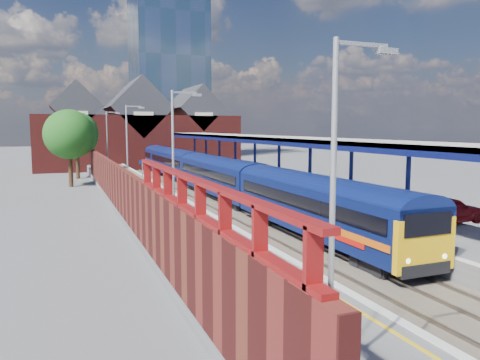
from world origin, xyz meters
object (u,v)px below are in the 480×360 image
Objects in this scene: lamp_post_c at (129,143)px; lamp_post_d at (108,139)px; parked_car_blue at (301,180)px; train at (195,167)px; platform_sign at (142,169)px; lamp_post_b at (176,154)px; lamp_post_a at (339,190)px; parked_car_dark at (414,204)px; parked_car_red at (447,210)px.

lamp_post_c is 1.00× the size of lamp_post_d.
lamp_post_c is at bearing 64.05° from parked_car_blue.
lamp_post_d reaches higher than train.
platform_sign is (1.36, -14.00, -2.30)m from lamp_post_d.
lamp_post_b is 20.89m from parked_car_blue.
lamp_post_b is at bearing -94.33° from platform_sign.
lamp_post_a reaches higher than parked_car_dark.
train is 25.28m from parked_car_dark.
lamp_post_d is 2.80× the size of platform_sign.
lamp_post_c reaches higher than platform_sign.
lamp_post_b and lamp_post_d have the same top height.
lamp_post_a reaches higher than parked_car_red.
lamp_post_b is 18.20m from platform_sign.
lamp_post_a is at bearing -92.44° from platform_sign.
parked_car_dark is (14.83, -15.66, -3.38)m from lamp_post_c.
train is 15.74× the size of parked_car_dark.
parked_car_red is at bearing 159.44° from parked_car_blue.
lamp_post_a and lamp_post_c have the same top height.
lamp_post_b is 1.57× the size of parked_car_red.
parked_car_dark is (13.47, -17.66, -1.08)m from platform_sign.
lamp_post_b is at bearing 89.15° from parked_car_dark.
lamp_post_a is 1.75× the size of parked_car_blue.
lamp_post_a is 46.00m from lamp_post_d.
lamp_post_a is 1.00× the size of lamp_post_b.
lamp_post_a and lamp_post_d have the same top height.
platform_sign is at bearing 55.74° from lamp_post_c.
lamp_post_c is 1.67× the size of parked_car_dark.
lamp_post_c is 15.23m from parked_car_blue.
train is 12.37m from parked_car_blue.
platform_sign reaches higher than train.
train is 28.03m from parked_car_red.
platform_sign is (1.36, 18.00, -2.30)m from lamp_post_b.
lamp_post_b reaches higher than platform_sign.
platform_sign is at bearing -84.44° from lamp_post_d.
parked_car_blue is (14.75, -17.62, -3.44)m from lamp_post_d.
lamp_post_d is 1.57× the size of parked_car_red.
parked_car_red is (14.50, -2.59, -3.23)m from lamp_post_b.
lamp_post_d is (0.00, 16.00, 0.00)m from lamp_post_c.
train is at bearing 72.31° from lamp_post_b.
parked_car_red reaches higher than parked_car_dark.
lamp_post_c is (-7.86, -8.63, 2.87)m from train.
parked_car_dark is at bearing -46.55° from lamp_post_c.
lamp_post_b is 1.00× the size of lamp_post_d.
parked_car_dark is (6.98, -24.29, -0.51)m from train.
lamp_post_a reaches higher than parked_car_blue.
lamp_post_d is at bearing 90.00° from lamp_post_a.
parked_car_red is 1.11× the size of parked_car_blue.
lamp_post_c is 3.34m from platform_sign.
lamp_post_c is (0.00, 16.00, 0.00)m from lamp_post_b.
platform_sign is 0.63× the size of parked_car_blue.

